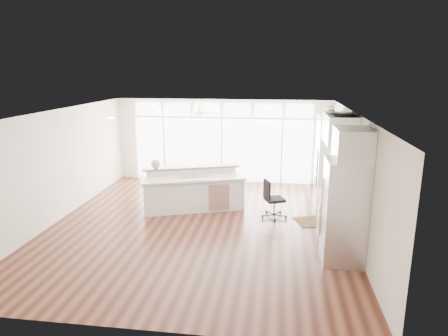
# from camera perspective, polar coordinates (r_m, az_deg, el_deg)

# --- Properties ---
(floor) EXTENTS (7.00, 8.00, 0.02)m
(floor) POSITION_cam_1_polar(r_m,az_deg,el_deg) (9.69, -3.59, -8.21)
(floor) COLOR #401D13
(floor) RESTS_ON ground
(ceiling) EXTENTS (7.00, 8.00, 0.02)m
(ceiling) POSITION_cam_1_polar(r_m,az_deg,el_deg) (9.02, -3.85, 7.94)
(ceiling) COLOR silver
(ceiling) RESTS_ON wall_back
(wall_back) EXTENTS (7.00, 0.04, 2.70)m
(wall_back) POSITION_cam_1_polar(r_m,az_deg,el_deg) (13.12, -0.25, 3.91)
(wall_back) COLOR silver
(wall_back) RESTS_ON floor
(wall_front) EXTENTS (7.00, 0.04, 2.70)m
(wall_front) POSITION_cam_1_polar(r_m,az_deg,el_deg) (5.61, -11.96, -10.49)
(wall_front) COLOR silver
(wall_front) RESTS_ON floor
(wall_left) EXTENTS (0.04, 8.00, 2.70)m
(wall_left) POSITION_cam_1_polar(r_m,az_deg,el_deg) (10.52, -22.74, 0.28)
(wall_left) COLOR silver
(wall_left) RESTS_ON floor
(wall_right) EXTENTS (0.04, 8.00, 2.70)m
(wall_right) POSITION_cam_1_polar(r_m,az_deg,el_deg) (9.24, 18.08, -1.11)
(wall_right) COLOR silver
(wall_right) RESTS_ON floor
(glass_wall) EXTENTS (5.80, 0.06, 2.08)m
(glass_wall) POSITION_cam_1_polar(r_m,az_deg,el_deg) (13.12, -0.28, 2.57)
(glass_wall) COLOR white
(glass_wall) RESTS_ON wall_back
(transom_row) EXTENTS (5.90, 0.06, 0.40)m
(transom_row) POSITION_cam_1_polar(r_m,az_deg,el_deg) (12.92, -0.29, 8.36)
(transom_row) COLOR white
(transom_row) RESTS_ON wall_back
(desk_window) EXTENTS (0.04, 0.85, 0.85)m
(desk_window) POSITION_cam_1_polar(r_m,az_deg,el_deg) (9.47, 17.63, 0.54)
(desk_window) COLOR white
(desk_window) RESTS_ON wall_right
(ceiling_fan) EXTENTS (1.16, 1.16, 0.32)m
(ceiling_fan) POSITION_cam_1_polar(r_m,az_deg,el_deg) (11.88, -3.49, 8.33)
(ceiling_fan) COLOR white
(ceiling_fan) RESTS_ON ceiling
(recessed_lights) EXTENTS (3.40, 3.00, 0.02)m
(recessed_lights) POSITION_cam_1_polar(r_m,az_deg,el_deg) (9.22, -3.60, 7.95)
(recessed_lights) COLOR beige
(recessed_lights) RESTS_ON ceiling
(oven_cabinet) EXTENTS (0.64, 1.20, 2.50)m
(oven_cabinet) POSITION_cam_1_polar(r_m,az_deg,el_deg) (10.94, 14.75, 0.87)
(oven_cabinet) COLOR white
(oven_cabinet) RESTS_ON floor
(desk_nook) EXTENTS (0.72, 1.30, 0.76)m
(desk_nook) POSITION_cam_1_polar(r_m,az_deg,el_deg) (9.75, 15.20, -6.10)
(desk_nook) COLOR white
(desk_nook) RESTS_ON floor
(upper_cabinets) EXTENTS (0.64, 1.30, 0.64)m
(upper_cabinets) POSITION_cam_1_polar(r_m,az_deg,el_deg) (9.28, 16.22, 5.41)
(upper_cabinets) COLOR white
(upper_cabinets) RESTS_ON wall_right
(refrigerator) EXTENTS (0.76, 0.90, 2.00)m
(refrigerator) POSITION_cam_1_polar(r_m,az_deg,el_deg) (8.00, 16.78, -5.94)
(refrigerator) COLOR silver
(refrigerator) RESTS_ON floor
(fridge_cabinet) EXTENTS (0.64, 0.90, 0.60)m
(fridge_cabinet) POSITION_cam_1_polar(r_m,az_deg,el_deg) (7.68, 17.90, 3.22)
(fridge_cabinet) COLOR white
(fridge_cabinet) RESTS_ON wall_right
(framed_photos) EXTENTS (0.06, 0.22, 0.80)m
(framed_photos) POSITION_cam_1_polar(r_m,az_deg,el_deg) (10.10, 17.00, 0.52)
(framed_photos) COLOR black
(framed_photos) RESTS_ON wall_right
(kitchen_island) EXTENTS (2.90, 1.85, 1.08)m
(kitchen_island) POSITION_cam_1_polar(r_m,az_deg,el_deg) (10.56, -4.35, -3.16)
(kitchen_island) COLOR white
(kitchen_island) RESTS_ON floor
(rug) EXTENTS (1.19, 1.02, 0.01)m
(rug) POSITION_cam_1_polar(r_m,az_deg,el_deg) (10.15, 13.12, -7.41)
(rug) COLOR #322010
(rug) RESTS_ON floor
(office_chair) EXTENTS (0.65, 0.63, 0.98)m
(office_chair) POSITION_cam_1_polar(r_m,az_deg,el_deg) (10.07, 7.23, -4.41)
(office_chair) COLOR black
(office_chair) RESTS_ON floor
(fishbowl) EXTENTS (0.33, 0.33, 0.25)m
(fishbowl) POSITION_cam_1_polar(r_m,az_deg,el_deg) (10.71, -9.73, 0.59)
(fishbowl) COLOR silver
(fishbowl) RESTS_ON kitchen_island
(monitor) EXTENTS (0.12, 0.52, 0.43)m
(monitor) POSITION_cam_1_polar(r_m,az_deg,el_deg) (9.55, 14.95, -2.74)
(monitor) COLOR black
(monitor) RESTS_ON desk_nook
(keyboard) EXTENTS (0.12, 0.30, 0.02)m
(keyboard) POSITION_cam_1_polar(r_m,az_deg,el_deg) (9.59, 13.87, -3.89)
(keyboard) COLOR white
(keyboard) RESTS_ON desk_nook
(potted_plant) EXTENTS (0.32, 0.34, 0.24)m
(potted_plant) POSITION_cam_1_polar(r_m,az_deg,el_deg) (10.73, 15.20, 8.00)
(potted_plant) COLOR #306029
(potted_plant) RESTS_ON oven_cabinet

